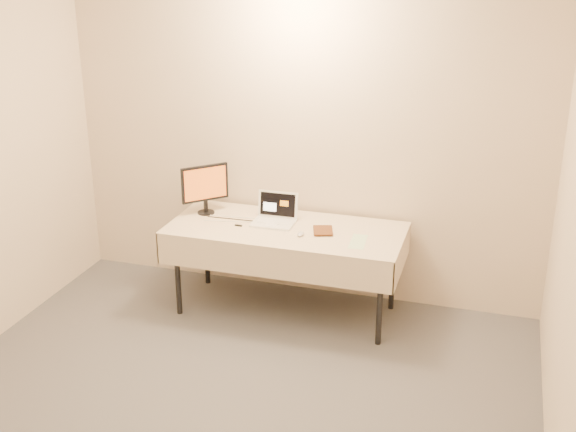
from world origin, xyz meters
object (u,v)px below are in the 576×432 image
(monitor, at_px, (205,186))
(book, at_px, (314,220))
(table, at_px, (286,235))
(laptop, at_px, (275,216))

(monitor, height_order, book, monitor)
(table, height_order, book, book)
(table, height_order, laptop, laptop)
(laptop, bearing_deg, monitor, 177.05)
(table, relative_size, book, 9.36)
(laptop, height_order, book, laptop)
(table, distance_m, book, 0.28)
(laptop, height_order, monitor, monitor)
(monitor, bearing_deg, laptop, -47.54)
(table, relative_size, monitor, 4.51)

